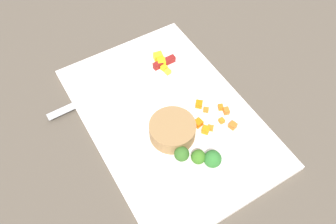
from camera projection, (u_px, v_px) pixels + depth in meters
The scene contains 20 objects.
ground_plane at pixel (168, 117), 0.83m from camera, with size 4.00×4.00×0.00m, color brown.
cutting_board at pixel (168, 116), 0.83m from camera, with size 0.54×0.37×0.01m, color white.
prep_bowl at pixel (172, 130), 0.77m from camera, with size 0.11×0.11×0.04m, color olive.
chef_knife at pixel (133, 77), 0.88m from camera, with size 0.02×0.36×0.02m.
carrot_dice_0 at pixel (206, 130), 0.79m from camera, with size 0.02×0.02×0.01m, color orange.
carrot_dice_1 at pixel (221, 107), 0.83m from camera, with size 0.01×0.01×0.01m, color orange.
carrot_dice_2 at pixel (206, 110), 0.82m from camera, with size 0.01×0.01×0.01m, color orange.
carrot_dice_3 at pixel (210, 128), 0.79m from camera, with size 0.01×0.01×0.01m, color orange.
carrot_dice_4 at pixel (226, 111), 0.82m from camera, with size 0.02×0.01×0.01m, color orange.
carrot_dice_5 at pixel (198, 123), 0.80m from camera, with size 0.02×0.02×0.01m, color orange.
carrot_dice_6 at pixel (233, 125), 0.79m from camera, with size 0.02×0.01×0.01m, color orange.
carrot_dice_7 at pixel (199, 104), 0.83m from camera, with size 0.02×0.02×0.01m, color orange.
carrot_dice_8 at pixel (222, 121), 0.80m from camera, with size 0.01×0.01×0.01m, color orange.
pepper_dice_0 at pixel (158, 57), 0.92m from camera, with size 0.02×0.02×0.02m, color yellow.
pepper_dice_1 at pixel (168, 72), 0.89m from camera, with size 0.01×0.01×0.01m, color yellow.
pepper_dice_2 at pixel (161, 62), 0.91m from camera, with size 0.02×0.02×0.02m, color yellow.
pepper_dice_3 at pixel (164, 68), 0.90m from camera, with size 0.01×0.01×0.01m, color yellow.
broccoli_floret_0 at pixel (213, 159), 0.73m from camera, with size 0.04×0.04×0.04m.
broccoli_floret_1 at pixel (182, 154), 0.74m from camera, with size 0.03×0.03×0.04m.
broccoli_floret_2 at pixel (198, 157), 0.73m from camera, with size 0.03×0.03×0.04m.
Camera 1 is at (0.40, -0.24, 0.69)m, focal length 36.71 mm.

